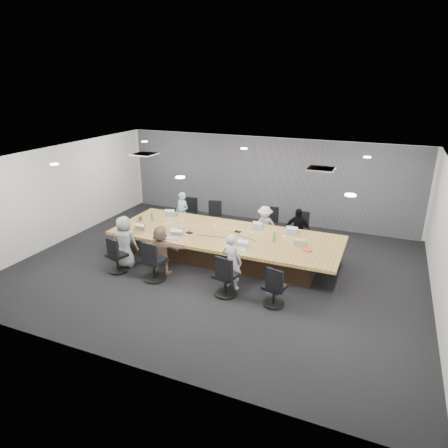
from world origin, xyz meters
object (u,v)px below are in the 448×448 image
at_px(chair_3, 300,233).
at_px(bottle_clear, 182,223).
at_px(conference_table, 225,246).
at_px(mug_brown, 140,218).
at_px(canvas_bag, 300,242).
at_px(chair_1, 211,221).
at_px(laptop_6, 240,249).
at_px(chair_6, 226,279).
at_px(laptop_4, 137,232).
at_px(chair_0, 188,217).
at_px(person_5, 161,250).
at_px(chair_4, 117,258).
at_px(chair_2, 268,228).
at_px(chair_7, 274,290).
at_px(snack_packet, 307,250).
at_px(chair_5, 154,263).
at_px(person_2, 265,226).
at_px(person_6, 232,261).
at_px(laptop_0, 173,215).
at_px(person_4, 125,242).
at_px(stapler, 230,244).
at_px(bottle_green_left, 152,217).
at_px(laptop_5, 172,238).
at_px(laptop_2, 259,227).
at_px(person_3, 297,230).
at_px(bottle_green_right, 274,237).
at_px(laptop_3, 293,232).
at_px(person_0, 182,213).

distance_m(chair_3, bottle_clear, 3.39).
height_order(conference_table, bottle_clear, bottle_clear).
height_order(mug_brown, canvas_bag, canvas_bag).
xyz_separation_m(chair_1, chair_3, (2.82, 0.00, 0.00)).
xyz_separation_m(laptop_6, mug_brown, (-3.37, 0.81, 0.05)).
relative_size(chair_6, laptop_4, 2.40).
distance_m(chair_0, person_5, 3.18).
relative_size(chair_4, chair_6, 0.92).
bearing_deg(chair_2, chair_7, 104.46).
distance_m(bottle_clear, snack_packet, 3.55).
height_order(chair_0, chair_5, chair_5).
distance_m(chair_1, person_2, 1.91).
relative_size(person_6, bottle_clear, 6.21).
bearing_deg(mug_brown, person_2, 22.04).
xyz_separation_m(laptop_0, person_4, (-0.19, -2.15, -0.07)).
height_order(chair_2, laptop_4, chair_2).
xyz_separation_m(chair_6, stapler, (-0.33, 1.06, 0.37)).
xyz_separation_m(person_4, bottle_green_left, (-0.11, 1.47, 0.18)).
distance_m(laptop_5, bottle_green_left, 1.50).
height_order(chair_1, chair_5, chair_5).
bearing_deg(laptop_2, bottle_green_left, 13.18).
bearing_deg(snack_packet, chair_7, -104.65).
bearing_deg(chair_4, chair_6, 16.00).
distance_m(chair_0, stapler, 3.39).
height_order(chair_3, laptop_4, chair_3).
distance_m(person_5, snack_packet, 3.52).
xyz_separation_m(laptop_4, person_6, (2.93, -0.55, -0.08)).
xyz_separation_m(person_3, person_6, (-0.89, -2.70, 0.05)).
bearing_deg(bottle_clear, chair_4, -116.61).
bearing_deg(chair_3, chair_0, -0.03).
bearing_deg(person_6, conference_table, -55.89).
bearing_deg(conference_table, person_6, -62.02).
xyz_separation_m(chair_6, bottle_green_right, (0.60, 1.69, 0.46)).
bearing_deg(chair_3, person_4, 38.60).
relative_size(laptop_3, laptop_4, 0.92).
xyz_separation_m(chair_3, person_0, (-3.63, -0.35, 0.26)).
bearing_deg(chair_0, laptop_6, 132.41).
distance_m(chair_4, snack_packet, 4.66).
distance_m(laptop_0, stapler, 2.81).
distance_m(chair_7, laptop_2, 2.79).
bearing_deg(person_4, chair_0, -105.04).
relative_size(person_4, person_5, 1.07).
xyz_separation_m(laptop_3, bottle_clear, (-2.93, -0.74, 0.10)).
distance_m(person_0, laptop_4, 2.16).
xyz_separation_m(person_2, person_4, (-2.87, -2.70, 0.08)).
xyz_separation_m(laptop_6, canvas_bag, (1.26, 0.82, 0.07)).
bearing_deg(snack_packet, chair_2, 128.14).
bearing_deg(laptop_3, person_6, 66.82).
bearing_deg(snack_packet, person_2, 133.69).
xyz_separation_m(laptop_2, laptop_6, (0.06, -1.60, 0.00)).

